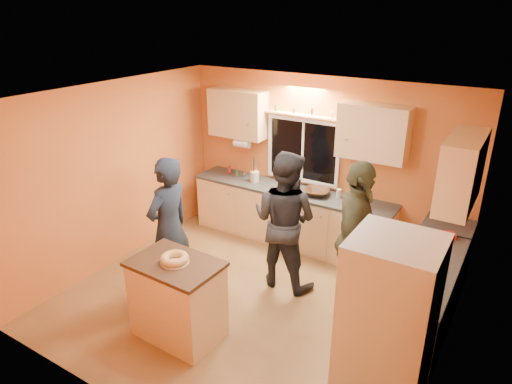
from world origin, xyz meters
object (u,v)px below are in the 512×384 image
Objects in this scene: person_center at (284,220)px; refrigerator at (386,332)px; person_right at (355,241)px; person_left at (169,228)px; island at (178,299)px.

refrigerator is at bearing 141.82° from person_center.
person_center is 1.00m from person_right.
person_center reaches higher than person_left.
island is (-2.26, -0.14, -0.42)m from refrigerator.
person_left is at bearing 99.01° from person_right.
person_left is 0.96× the size of person_right.
refrigerator is 1.80× the size of island.
refrigerator is 0.93× the size of person_right.
island is 2.13m from person_right.
person_right is at bearing 174.13° from person_center.
person_right is (-0.78, 1.31, 0.07)m from refrigerator.
refrigerator is 2.27m from person_center.
refrigerator is 0.97× the size of person_left.
person_center is at bearing 141.08° from refrigerator.
person_left reaches higher than island.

